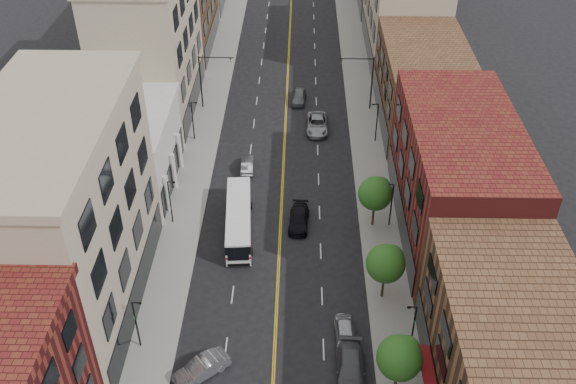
# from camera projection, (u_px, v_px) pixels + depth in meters

# --- Properties ---
(sidewalk_left) EXTENTS (4.00, 110.00, 0.15)m
(sidewalk_left) POSITION_uv_depth(u_px,v_px,m) (197.00, 162.00, 74.21)
(sidewalk_left) COLOR gray
(sidewalk_left) RESTS_ON ground
(sidewalk_right) EXTENTS (4.00, 110.00, 0.15)m
(sidewalk_right) POSITION_uv_depth(u_px,v_px,m) (370.00, 164.00, 73.87)
(sidewalk_right) COLOR gray
(sidewalk_right) RESTS_ON ground
(bldg_l_tanoffice) EXTENTS (10.00, 22.00, 18.00)m
(bldg_l_tanoffice) POSITION_uv_depth(u_px,v_px,m) (64.00, 222.00, 51.35)
(bldg_l_tanoffice) COLOR tan
(bldg_l_tanoffice) RESTS_ON ground
(bldg_l_white) EXTENTS (10.00, 14.00, 8.00)m
(bldg_l_white) POSITION_uv_depth(u_px,v_px,m) (124.00, 152.00, 68.78)
(bldg_l_white) COLOR silver
(bldg_l_white) RESTS_ON ground
(bldg_l_far_a) EXTENTS (10.00, 20.00, 18.00)m
(bldg_l_far_a) POSITION_uv_depth(u_px,v_px,m) (149.00, 43.00, 79.42)
(bldg_l_far_a) COLOR tan
(bldg_l_far_a) RESTS_ON ground
(bldg_r_mid) EXTENTS (10.00, 22.00, 12.00)m
(bldg_r_mid) POSITION_uv_depth(u_px,v_px,m) (457.00, 178.00, 61.39)
(bldg_r_mid) COLOR maroon
(bldg_r_mid) RESTS_ON ground
(bldg_r_far_a) EXTENTS (10.00, 20.00, 10.00)m
(bldg_r_far_a) POSITION_uv_depth(u_px,v_px,m) (423.00, 86.00, 78.83)
(bldg_r_far_a) COLOR brown
(bldg_r_far_a) RESTS_ON ground
(bldg_r_far_b) EXTENTS (10.00, 22.00, 14.00)m
(bldg_r_far_b) POSITION_uv_depth(u_px,v_px,m) (404.00, 8.00, 94.48)
(bldg_r_far_b) COLOR tan
(bldg_r_far_b) RESTS_ON ground
(tree_r_1) EXTENTS (3.40, 3.40, 5.59)m
(tree_r_1) POSITION_uv_depth(u_px,v_px,m) (401.00, 356.00, 46.65)
(tree_r_1) COLOR black
(tree_r_1) RESTS_ON sidewalk_right
(tree_r_2) EXTENTS (3.40, 3.40, 5.59)m
(tree_r_2) POSITION_uv_depth(u_px,v_px,m) (387.00, 262.00, 54.67)
(tree_r_2) COLOR black
(tree_r_2) RESTS_ON sidewalk_right
(tree_r_3) EXTENTS (3.40, 3.40, 5.59)m
(tree_r_3) POSITION_uv_depth(u_px,v_px,m) (376.00, 192.00, 62.69)
(tree_r_3) COLOR black
(tree_r_3) RESTS_ON sidewalk_right
(lamp_l_1) EXTENTS (0.81, 0.55, 5.05)m
(lamp_l_1) POSITION_uv_depth(u_px,v_px,m) (136.00, 322.00, 50.84)
(lamp_l_1) COLOR black
(lamp_l_1) RESTS_ON sidewalk_left
(lamp_l_2) EXTENTS (0.81, 0.55, 5.05)m
(lamp_l_2) POSITION_uv_depth(u_px,v_px,m) (170.00, 200.00, 63.67)
(lamp_l_2) COLOR black
(lamp_l_2) RESTS_ON sidewalk_left
(lamp_l_3) EXTENTS (0.81, 0.55, 5.05)m
(lamp_l_3) POSITION_uv_depth(u_px,v_px,m) (193.00, 118.00, 76.51)
(lamp_l_3) COLOR black
(lamp_l_3) RESTS_ON sidewalk_left
(lamp_r_1) EXTENTS (0.81, 0.55, 5.05)m
(lamp_r_1) POSITION_uv_depth(u_px,v_px,m) (413.00, 326.00, 50.47)
(lamp_r_1) COLOR black
(lamp_r_1) RESTS_ON sidewalk_right
(lamp_r_2) EXTENTS (0.81, 0.55, 5.05)m
(lamp_r_2) POSITION_uv_depth(u_px,v_px,m) (391.00, 202.00, 63.30)
(lamp_r_2) COLOR black
(lamp_r_2) RESTS_ON sidewalk_right
(lamp_r_3) EXTENTS (0.81, 0.55, 5.05)m
(lamp_r_3) POSITION_uv_depth(u_px,v_px,m) (377.00, 120.00, 76.13)
(lamp_r_3) COLOR black
(lamp_r_3) RESTS_ON sidewalk_right
(signal_mast_left) EXTENTS (4.49, 0.18, 7.20)m
(signal_mast_left) POSITION_uv_depth(u_px,v_px,m) (206.00, 76.00, 81.91)
(signal_mast_left) COLOR black
(signal_mast_left) RESTS_ON sidewalk_left
(signal_mast_right) EXTENTS (4.49, 0.18, 7.20)m
(signal_mast_right) POSITION_uv_depth(u_px,v_px,m) (367.00, 77.00, 81.56)
(signal_mast_right) COLOR black
(signal_mast_right) RESTS_ON sidewalk_right
(city_bus) EXTENTS (3.21, 11.01, 2.79)m
(city_bus) POSITION_uv_depth(u_px,v_px,m) (239.00, 218.00, 63.43)
(city_bus) COLOR white
(city_bus) RESTS_ON ground
(car_angle_b) EXTENTS (4.55, 4.11, 1.51)m
(car_angle_b) POSITION_uv_depth(u_px,v_px,m) (202.00, 368.00, 49.93)
(car_angle_b) COLOR #A7A9AF
(car_angle_b) RESTS_ON ground
(car_parked_mid) EXTENTS (2.48, 5.63, 1.61)m
(car_parked_mid) POSITION_uv_depth(u_px,v_px,m) (350.00, 369.00, 49.78)
(car_parked_mid) COLOR #494A4E
(car_parked_mid) RESTS_ON ground
(car_parked_far) EXTENTS (1.89, 4.29, 1.44)m
(car_parked_far) POSITION_uv_depth(u_px,v_px,m) (345.00, 334.00, 52.71)
(car_parked_far) COLOR #B1B3B9
(car_parked_far) RESTS_ON ground
(car_lane_behind) EXTENTS (1.54, 3.98, 1.29)m
(car_lane_behind) POSITION_uv_depth(u_px,v_px,m) (247.00, 165.00, 72.72)
(car_lane_behind) COLOR #4C4C51
(car_lane_behind) RESTS_ON ground
(car_lane_a) EXTENTS (2.26, 4.93, 1.40)m
(car_lane_a) POSITION_uv_depth(u_px,v_px,m) (299.00, 219.00, 64.81)
(car_lane_a) COLOR black
(car_lane_a) RESTS_ON ground
(car_lane_b) EXTENTS (2.71, 5.77, 1.60)m
(car_lane_b) POSITION_uv_depth(u_px,v_px,m) (317.00, 124.00, 79.72)
(car_lane_b) COLOR #909497
(car_lane_b) RESTS_ON ground
(car_lane_c) EXTENTS (2.10, 4.49, 1.49)m
(car_lane_c) POSITION_uv_depth(u_px,v_px,m) (299.00, 97.00, 85.52)
(car_lane_c) COLOR #55555B
(car_lane_c) RESTS_ON ground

